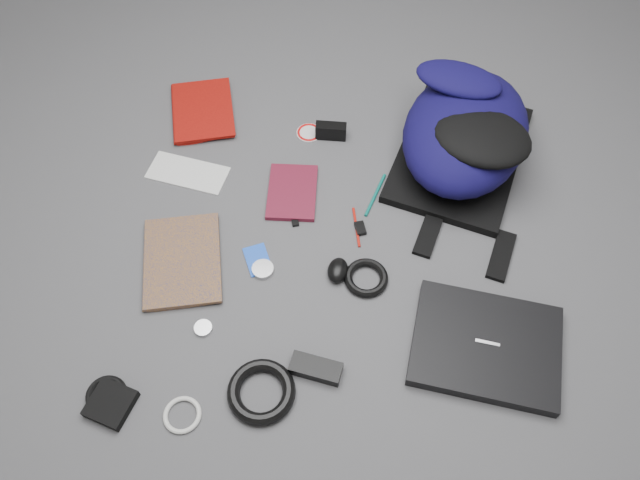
# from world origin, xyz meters

# --- Properties ---
(ground) EXTENTS (4.00, 4.00, 0.00)m
(ground) POSITION_xyz_m (0.00, 0.00, 0.00)
(ground) COLOR #4F4F51
(ground) RESTS_ON ground
(backpack) EXTENTS (0.51, 0.62, 0.22)m
(backpack) POSITION_xyz_m (0.39, 0.34, 0.11)
(backpack) COLOR black
(backpack) RESTS_ON ground
(laptop) EXTENTS (0.39, 0.33, 0.04)m
(laptop) POSITION_xyz_m (0.42, -0.28, 0.02)
(laptop) COLOR black
(laptop) RESTS_ON ground
(textbook_red) EXTENTS (0.24, 0.29, 0.03)m
(textbook_red) POSITION_xyz_m (-0.49, 0.44, 0.01)
(textbook_red) COLOR maroon
(textbook_red) RESTS_ON ground
(comic_book) EXTENTS (0.25, 0.31, 0.02)m
(comic_book) POSITION_xyz_m (-0.46, -0.10, 0.01)
(comic_book) COLOR #C6780E
(comic_book) RESTS_ON ground
(envelope) EXTENTS (0.25, 0.15, 0.00)m
(envelope) POSITION_xyz_m (-0.40, 0.22, 0.00)
(envelope) COLOR silver
(envelope) RESTS_ON ground
(dvd_case) EXTENTS (0.14, 0.20, 0.02)m
(dvd_case) POSITION_xyz_m (-0.09, 0.16, 0.01)
(dvd_case) COLOR #4C0E1D
(dvd_case) RESTS_ON ground
(compact_camera) EXTENTS (0.09, 0.04, 0.05)m
(compact_camera) POSITION_xyz_m (0.01, 0.39, 0.03)
(compact_camera) COLOR black
(compact_camera) RESTS_ON ground
(sticker_disc) EXTENTS (0.08, 0.08, 0.00)m
(sticker_disc) POSITION_xyz_m (-0.06, 0.40, 0.00)
(sticker_disc) COLOR silver
(sticker_disc) RESTS_ON ground
(pen_teal) EXTENTS (0.06, 0.15, 0.01)m
(pen_teal) POSITION_xyz_m (0.15, 0.17, 0.00)
(pen_teal) COLOR #0A6258
(pen_teal) RESTS_ON ground
(pen_red) EXTENTS (0.03, 0.13, 0.01)m
(pen_red) POSITION_xyz_m (0.10, 0.06, 0.00)
(pen_red) COLOR red
(pen_red) RESTS_ON ground
(id_badge) EXTENTS (0.09, 0.11, 0.00)m
(id_badge) POSITION_xyz_m (-0.16, -0.06, 0.00)
(id_badge) COLOR blue
(id_badge) RESTS_ON ground
(usb_black) EXTENTS (0.03, 0.05, 0.01)m
(usb_black) POSITION_xyz_m (-0.08, 0.08, 0.00)
(usb_black) COLOR black
(usb_black) RESTS_ON ground
(key_fob) EXTENTS (0.04, 0.05, 0.01)m
(key_fob) POSITION_xyz_m (0.11, 0.05, 0.01)
(key_fob) COLOR black
(key_fob) RESTS_ON ground
(mouse) EXTENTS (0.06, 0.08, 0.04)m
(mouse) POSITION_xyz_m (0.05, -0.09, 0.02)
(mouse) COLOR black
(mouse) RESTS_ON ground
(headphone_left) EXTENTS (0.07, 0.07, 0.01)m
(headphone_left) POSITION_xyz_m (-0.14, -0.09, 0.01)
(headphone_left) COLOR #BBBBBD
(headphone_left) RESTS_ON ground
(headphone_right) EXTENTS (0.05, 0.05, 0.01)m
(headphone_right) POSITION_xyz_m (-0.27, -0.27, 0.01)
(headphone_right) COLOR silver
(headphone_right) RESTS_ON ground
(cable_coil) EXTENTS (0.15, 0.15, 0.02)m
(cable_coil) POSITION_xyz_m (0.13, -0.10, 0.01)
(cable_coil) COLOR black
(cable_coil) RESTS_ON ground
(power_brick) EXTENTS (0.13, 0.08, 0.03)m
(power_brick) POSITION_xyz_m (0.01, -0.36, 0.02)
(power_brick) COLOR black
(power_brick) RESTS_ON ground
(power_cord_coil) EXTENTS (0.18, 0.18, 0.03)m
(power_cord_coil) POSITION_xyz_m (-0.11, -0.43, 0.02)
(power_cord_coil) COLOR black
(power_cord_coil) RESTS_ON ground
(pouch) EXTENTS (0.12, 0.12, 0.02)m
(pouch) POSITION_xyz_m (-0.45, -0.48, 0.01)
(pouch) COLOR black
(pouch) RESTS_ON ground
(earbud_coil) EXTENTS (0.10, 0.10, 0.02)m
(earbud_coil) POSITION_xyz_m (-0.47, -0.46, 0.01)
(earbud_coil) COLOR black
(earbud_coil) RESTS_ON ground
(white_cable_coil) EXTENTS (0.12, 0.12, 0.01)m
(white_cable_coil) POSITION_xyz_m (-0.28, -0.49, 0.01)
(white_cable_coil) COLOR silver
(white_cable_coil) RESTS_ON ground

